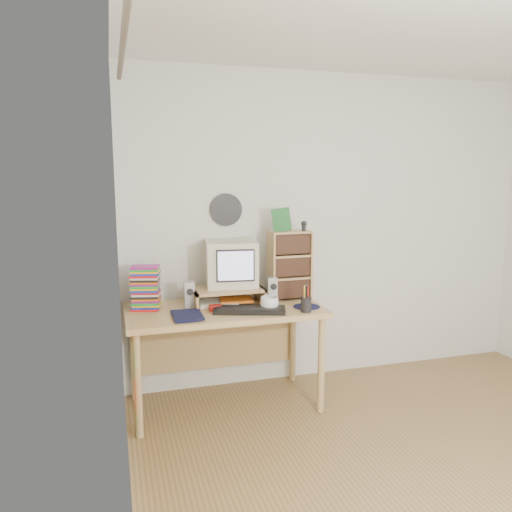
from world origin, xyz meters
TOP-DOWN VIEW (x-y plane):
  - floor at (0.00, 0.00)m, footprint 3.50×3.50m
  - back_wall at (0.00, 1.75)m, footprint 3.50×0.00m
  - left_wall at (-1.75, 0.00)m, footprint 0.00×3.50m
  - curtain at (-1.71, 0.48)m, footprint 0.00×2.20m
  - wall_disc at (-0.93, 1.73)m, footprint 0.25×0.02m
  - desk at (-1.03, 1.44)m, footprint 1.40×0.70m
  - monitor_riser at (-0.98, 1.48)m, footprint 0.52×0.30m
  - crt_monitor at (-0.94, 1.53)m, footprint 0.40×0.40m
  - speaker_left at (-1.27, 1.45)m, footprint 0.07×0.07m
  - speaker_right at (-0.65, 1.45)m, footprint 0.08×0.08m
  - keyboard at (-0.89, 1.21)m, footprint 0.52×0.31m
  - dvd_stack at (-1.57, 1.49)m, footprint 0.22×0.17m
  - cd_rack at (-0.49, 1.50)m, footprint 0.32×0.18m
  - mug at (-0.75, 1.20)m, footprint 0.14×0.14m
  - diary at (-1.42, 1.22)m, footprint 0.25×0.19m
  - mousepad at (-0.45, 1.23)m, footprint 0.21×0.21m
  - pen_cup at (-0.51, 1.11)m, footprint 0.09×0.09m
  - papers at (-1.00, 1.47)m, footprint 0.30×0.24m
  - red_box at (-1.11, 1.32)m, footprint 0.08×0.05m
  - game_box at (-0.56, 1.49)m, footprint 0.14×0.06m
  - webcam at (-0.39, 1.46)m, footprint 0.05×0.05m

SIDE VIEW (x-z plane):
  - floor at x=0.00m, z-range 0.00..0.00m
  - desk at x=-1.03m, z-range 0.24..0.99m
  - mousepad at x=-0.45m, z-range 0.75..0.75m
  - keyboard at x=-0.89m, z-range 0.75..0.78m
  - papers at x=-1.00m, z-range 0.75..0.79m
  - red_box at x=-1.11m, z-range 0.75..0.79m
  - diary at x=-1.42m, z-range 0.75..0.80m
  - mug at x=-0.75m, z-range 0.75..0.85m
  - pen_cup at x=-0.51m, z-range 0.75..0.90m
  - monitor_riser at x=-0.98m, z-range 0.78..0.90m
  - speaker_right at x=-0.65m, z-range 0.75..0.94m
  - speaker_left at x=-1.27m, z-range 0.75..0.94m
  - dvd_stack at x=-1.57m, z-range 0.75..1.02m
  - cd_rack at x=-0.49m, z-range 0.75..1.28m
  - crt_monitor at x=-0.94m, z-range 0.87..1.21m
  - curtain at x=-1.71m, z-range 0.05..2.25m
  - back_wall at x=0.00m, z-range -0.50..3.00m
  - left_wall at x=-1.75m, z-range -0.50..3.00m
  - webcam at x=-0.39m, z-range 1.28..1.35m
  - game_box at x=-0.56m, z-range 1.28..1.45m
  - wall_disc at x=-0.93m, z-range 1.30..1.55m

